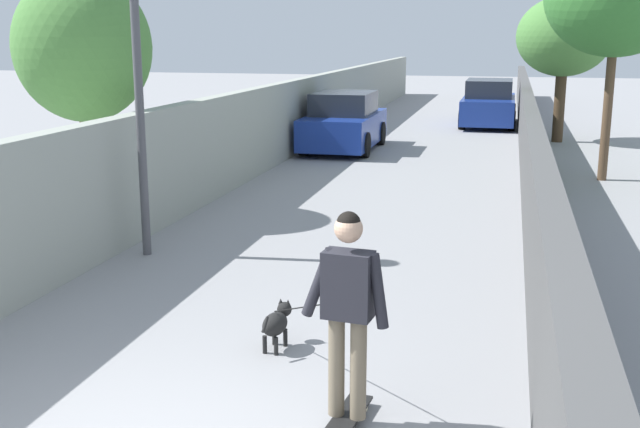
# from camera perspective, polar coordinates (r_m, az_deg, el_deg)

# --- Properties ---
(ground_plane) EXTENTS (80.00, 80.00, 0.00)m
(ground_plane) POSITION_cam_1_polar(r_m,az_deg,el_deg) (18.62, 5.88, 3.67)
(ground_plane) COLOR gray
(wall_left) EXTENTS (48.00, 0.30, 1.89)m
(wall_left) POSITION_cam_1_polar(r_m,az_deg,el_deg) (17.22, -4.79, 6.10)
(wall_left) COLOR #999E93
(wall_left) RESTS_ON ground
(fence_right) EXTENTS (48.00, 0.30, 1.49)m
(fence_right) POSITION_cam_1_polar(r_m,az_deg,el_deg) (16.37, 15.23, 4.60)
(fence_right) COLOR #4C4C4C
(fence_right) RESTS_ON ground
(tree_right_near) EXTENTS (2.64, 2.64, 4.09)m
(tree_right_near) POSITION_cam_1_polar(r_m,az_deg,el_deg) (23.24, 17.56, 12.33)
(tree_right_near) COLOR #473523
(tree_right_near) RESTS_ON ground
(tree_left_far) EXTENTS (2.25, 2.25, 4.06)m
(tree_left_far) POSITION_cam_1_polar(r_m,az_deg,el_deg) (13.58, -17.08, 11.59)
(tree_left_far) COLOR brown
(tree_left_far) RESTS_ON ground
(lamp_post) EXTENTS (0.36, 0.36, 3.88)m
(lamp_post) POSITION_cam_1_polar(r_m,az_deg,el_deg) (10.83, -13.33, 10.92)
(lamp_post) COLOR #4C4C51
(lamp_post) RESTS_ON ground
(skateboard) EXTENTS (0.82, 0.29, 0.08)m
(skateboard) POSITION_cam_1_polar(r_m,az_deg,el_deg) (6.37, 2.00, -14.76)
(skateboard) COLOR black
(skateboard) RESTS_ON ground
(person_skateboarder) EXTENTS (0.26, 0.72, 1.67)m
(person_skateboarder) POSITION_cam_1_polar(r_m,az_deg,el_deg) (5.97, 2.07, -6.29)
(person_skateboarder) COLOR #726651
(person_skateboarder) RESTS_ON skateboard
(dog) EXTENTS (1.64, 1.14, 1.06)m
(dog) POSITION_cam_1_polar(r_m,az_deg,el_deg) (7.70, -3.21, -7.99)
(dog) COLOR black
(dog) RESTS_ON ground
(car_near) EXTENTS (3.89, 1.80, 1.54)m
(car_near) POSITION_cam_1_polar(r_m,az_deg,el_deg) (20.79, 1.78, 6.71)
(car_near) COLOR navy
(car_near) RESTS_ON ground
(car_far) EXTENTS (4.32, 1.80, 1.54)m
(car_far) POSITION_cam_1_polar(r_m,az_deg,el_deg) (27.04, 12.33, 7.92)
(car_far) COLOR navy
(car_far) RESTS_ON ground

